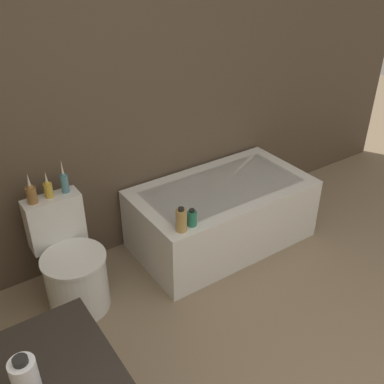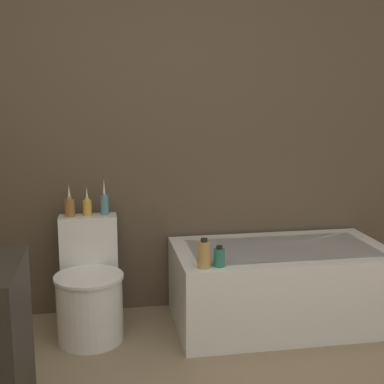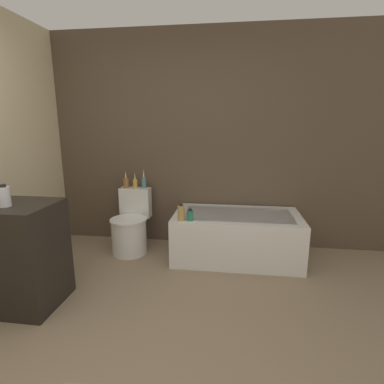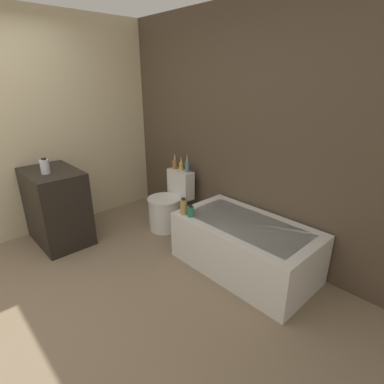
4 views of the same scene
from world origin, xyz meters
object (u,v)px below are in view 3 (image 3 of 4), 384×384
at_px(vase_silver, 135,183).
at_px(shampoo_bottle_short, 190,215).
at_px(shampoo_bottle_tall, 181,213).
at_px(bathtub, 236,236).
at_px(vase_bronze, 144,182).
at_px(soap_bottle_glass, 4,196).
at_px(toilet, 131,228).
at_px(vase_gold, 126,182).

relative_size(vase_silver, shampoo_bottle_short, 1.49).
distance_m(shampoo_bottle_tall, shampoo_bottle_short, 0.10).
xyz_separation_m(bathtub, vase_bronze, (-1.14, 0.25, 0.55)).
xyz_separation_m(bathtub, shampoo_bottle_tall, (-0.58, -0.31, 0.34)).
height_order(soap_bottle_glass, vase_silver, soap_bottle_glass).
bearing_deg(soap_bottle_glass, shampoo_bottle_short, 35.31).
bearing_deg(shampoo_bottle_short, toilet, 157.91).
relative_size(soap_bottle_glass, vase_bronze, 0.72).
xyz_separation_m(toilet, soap_bottle_glass, (-0.55, -1.24, 0.67)).
height_order(bathtub, vase_silver, vase_silver).
bearing_deg(vase_gold, bathtub, -9.68).
xyz_separation_m(bathtub, vase_silver, (-1.25, 0.24, 0.53)).
distance_m(vase_bronze, shampoo_bottle_short, 0.88).
relative_size(bathtub, shampoo_bottle_tall, 7.85).
xyz_separation_m(vase_silver, shampoo_bottle_tall, (0.67, -0.55, -0.20)).
bearing_deg(vase_silver, soap_bottle_glass, -110.58).
xyz_separation_m(shampoo_bottle_tall, shampoo_bottle_short, (0.09, 0.01, -0.03)).
relative_size(vase_silver, vase_bronze, 0.79).
xyz_separation_m(toilet, shampoo_bottle_short, (0.76, -0.31, 0.28)).
bearing_deg(toilet, vase_gold, 117.18).
xyz_separation_m(vase_gold, vase_silver, (0.11, 0.01, -0.01)).
distance_m(soap_bottle_glass, shampoo_bottle_tall, 1.57).
distance_m(vase_gold, vase_silver, 0.11).
height_order(bathtub, soap_bottle_glass, soap_bottle_glass).
bearing_deg(vase_silver, bathtub, -11.07).
bearing_deg(toilet, vase_bronze, 64.11).
bearing_deg(bathtub, soap_bottle_glass, -145.77).
bearing_deg(shampoo_bottle_short, shampoo_bottle_tall, -172.05).
relative_size(soap_bottle_glass, vase_silver, 0.92).
bearing_deg(shampoo_bottle_short, vase_bronze, 140.32).
relative_size(vase_bronze, shampoo_bottle_tall, 1.34).
distance_m(vase_gold, shampoo_bottle_tall, 0.97).
distance_m(toilet, vase_bronze, 0.58).
distance_m(bathtub, shampoo_bottle_short, 0.65).
distance_m(vase_silver, shampoo_bottle_short, 0.96).
relative_size(toilet, soap_bottle_glass, 4.24).
bearing_deg(bathtub, shampoo_bottle_short, -148.83).
bearing_deg(vase_silver, shampoo_bottle_short, -35.29).
xyz_separation_m(vase_bronze, shampoo_bottle_tall, (0.56, -0.55, -0.21)).
distance_m(bathtub, vase_bronze, 1.29).
relative_size(vase_gold, shampoo_bottle_short, 1.68).
distance_m(soap_bottle_glass, vase_silver, 1.58).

